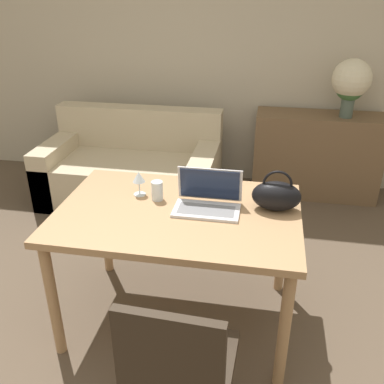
{
  "coord_description": "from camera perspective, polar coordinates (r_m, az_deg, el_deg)",
  "views": [
    {
      "loc": [
        0.41,
        -1.46,
        1.92
      ],
      "look_at": [
        0.04,
        0.57,
        0.89
      ],
      "focal_mm": 40.0,
      "sensor_mm": 36.0,
      "label": 1
    }
  ],
  "objects": [
    {
      "name": "wall_back",
      "position": [
        4.31,
        4.99,
        18.82
      ],
      "size": [
        10.0,
        0.06,
        2.7
      ],
      "color": "#BCB29E",
      "rests_on": "ground_plane"
    },
    {
      "name": "dining_table",
      "position": [
        2.42,
        -1.84,
        -4.26
      ],
      "size": [
        1.35,
        0.91,
        0.77
      ],
      "color": "#A87F56",
      "rests_on": "ground_plane"
    },
    {
      "name": "chair",
      "position": [
        1.89,
        -1.87,
        -22.24
      ],
      "size": [
        0.46,
        0.46,
        0.88
      ],
      "rotation": [
        0.0,
        0.0,
        -0.04
      ],
      "color": "#2D2319",
      "rests_on": "ground_plane"
    },
    {
      "name": "couch",
      "position": [
        4.13,
        -7.9,
        2.88
      ],
      "size": [
        1.62,
        0.87,
        0.82
      ],
      "color": "#C1B293",
      "rests_on": "ground_plane"
    },
    {
      "name": "sideboard",
      "position": [
        4.28,
        16.17,
        4.7
      ],
      "size": [
        1.17,
        0.4,
        0.81
      ],
      "color": "brown",
      "rests_on": "ground_plane"
    },
    {
      "name": "laptop",
      "position": [
        2.38,
        2.15,
        -0.8
      ],
      "size": [
        0.36,
        0.24,
        0.21
      ],
      "color": "silver",
      "rests_on": "dining_table"
    },
    {
      "name": "drinking_glass",
      "position": [
        2.47,
        -4.66,
        0.18
      ],
      "size": [
        0.07,
        0.07,
        0.11
      ],
      "color": "silver",
      "rests_on": "dining_table"
    },
    {
      "name": "wine_glass",
      "position": [
        2.52,
        -7.11,
        1.81
      ],
      "size": [
        0.07,
        0.07,
        0.15
      ],
      "color": "silver",
      "rests_on": "dining_table"
    },
    {
      "name": "handbag",
      "position": [
        2.39,
        11.19,
        -0.45
      ],
      "size": [
        0.27,
        0.16,
        0.23
      ],
      "color": "black",
      "rests_on": "dining_table"
    },
    {
      "name": "flower_vase",
      "position": [
        4.07,
        20.45,
        13.57
      ],
      "size": [
        0.34,
        0.34,
        0.51
      ],
      "color": "#47564C",
      "rests_on": "sideboard"
    }
  ]
}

